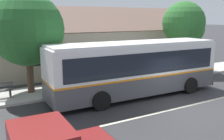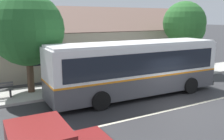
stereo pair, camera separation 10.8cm
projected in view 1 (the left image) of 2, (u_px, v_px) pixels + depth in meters
ground_plane at (186, 106)px, 13.21m from camera, size 300.00×300.00×0.00m
sidewalk_far at (125, 81)px, 18.30m from camera, size 60.00×3.00×0.15m
lane_divider_stripe at (186, 106)px, 13.21m from camera, size 60.00×0.16×0.01m
community_building at (59, 48)px, 23.46m from camera, size 26.64×9.94×6.73m
transit_bus at (136, 67)px, 14.73m from camera, size 10.62×2.93×3.22m
street_tree_primary at (185, 25)px, 21.08m from camera, size 3.68×3.57×5.99m
street_tree_secondary at (27, 29)px, 14.52m from camera, size 4.31×4.31×6.11m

